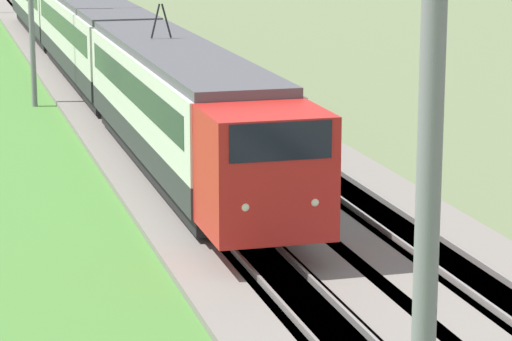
% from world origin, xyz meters
% --- Properties ---
extents(ballast_main, '(240.00, 4.40, 0.30)m').
position_xyz_m(ballast_main, '(50.00, 0.00, 0.15)').
color(ballast_main, gray).
rests_on(ballast_main, ground).
extents(ballast_adjacent, '(240.00, 4.40, 0.30)m').
position_xyz_m(ballast_adjacent, '(50.00, -4.00, 0.15)').
color(ballast_adjacent, gray).
rests_on(ballast_adjacent, ground).
extents(track_main, '(240.00, 1.57, 0.45)m').
position_xyz_m(track_main, '(50.00, 0.00, 0.16)').
color(track_main, '#4C4238').
rests_on(track_main, ground).
extents(track_adjacent, '(240.00, 1.57, 0.45)m').
position_xyz_m(track_adjacent, '(50.00, -4.00, 0.16)').
color(track_adjacent, '#4C4238').
rests_on(track_adjacent, ground).
extents(passenger_train, '(58.42, 2.85, 5.12)m').
position_xyz_m(passenger_train, '(51.15, 0.00, 2.40)').
color(passenger_train, red).
rests_on(passenger_train, ground).
extents(catenary_mast_near, '(0.22, 2.56, 9.12)m').
position_xyz_m(catenary_mast_near, '(6.87, 3.00, 4.71)').
color(catenary_mast_near, slate).
rests_on(catenary_mast_near, ground).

